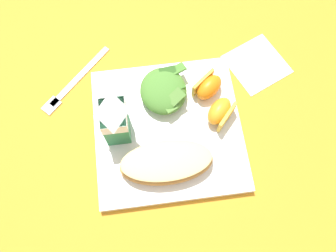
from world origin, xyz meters
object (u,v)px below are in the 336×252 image
green_salad_pile (163,91)px  paper_napkin (257,64)px  cheesy_pizza_bread (166,163)px  white_plate (168,129)px  milk_carton (115,119)px  orange_wedge_middle (208,87)px  metal_fork (72,84)px  orange_wedge_front (220,112)px

green_salad_pile → paper_napkin: size_ratio=0.96×
green_salad_pile → paper_napkin: (0.05, -0.21, -0.03)m
cheesy_pizza_bread → green_salad_pile: bearing=-4.8°
cheesy_pizza_bread → green_salad_pile: size_ratio=1.61×
white_plate → paper_napkin: white_plate is taller
milk_carton → orange_wedge_middle: (0.06, -0.18, -0.04)m
paper_napkin → cheesy_pizza_bread: bearing=132.1°
white_plate → cheesy_pizza_bread: 0.08m
white_plate → green_salad_pile: size_ratio=2.64×
milk_carton → metal_fork: bearing=36.8°
paper_napkin → milk_carton: bearing=111.4°
milk_carton → metal_fork: milk_carton is taller
white_plate → orange_wedge_middle: 0.11m
white_plate → paper_napkin: (0.12, -0.20, -0.01)m
white_plate → green_salad_pile: bearing=0.3°
cheesy_pizza_bread → paper_napkin: bearing=-47.9°
green_salad_pile → orange_wedge_middle: (-0.00, -0.09, -0.00)m
white_plate → milk_carton: 0.12m
white_plate → paper_napkin: 0.24m
white_plate → orange_wedge_middle: bearing=-52.7°
milk_carton → cheesy_pizza_bread: bearing=-134.1°
cheesy_pizza_bread → metal_fork: size_ratio=1.17×
milk_carton → metal_fork: size_ratio=0.76×
white_plate → paper_napkin: bearing=-58.9°
paper_napkin → metal_fork: bearing=89.7°
green_salad_pile → cheesy_pizza_bread: bearing=175.2°
white_plate → green_salad_pile: green_salad_pile is taller
cheesy_pizza_bread → paper_napkin: size_ratio=1.55×
white_plate → cheesy_pizza_bread: bearing=170.3°
orange_wedge_middle → paper_napkin: bearing=-64.2°
orange_wedge_front → orange_wedge_middle: same height
green_salad_pile → milk_carton: (-0.06, 0.09, 0.04)m
orange_wedge_front → paper_napkin: (0.11, -0.10, -0.03)m
white_plate → orange_wedge_middle: orange_wedge_middle is taller
green_salad_pile → white_plate: bearing=-179.7°
white_plate → orange_wedge_front: bearing=-82.9°
paper_napkin → metal_fork: 0.39m
orange_wedge_front → orange_wedge_middle: bearing=13.6°
orange_wedge_middle → cheesy_pizza_bread: bearing=144.3°
cheesy_pizza_bread → green_salad_pile: green_salad_pile is taller
green_salad_pile → paper_napkin: 0.22m
milk_carton → orange_wedge_middle: milk_carton is taller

